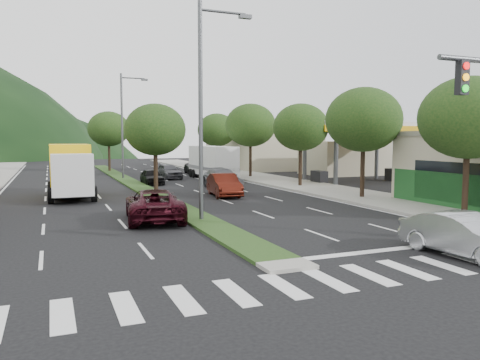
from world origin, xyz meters
name	(u,v)px	position (x,y,z in m)	size (l,w,h in m)	color
ground	(279,264)	(0.00, 0.00, 0.00)	(160.00, 160.00, 0.00)	black
sidewalk_right	(277,181)	(12.50, 25.00, 0.07)	(5.00, 90.00, 0.15)	gray
median	(132,183)	(0.00, 28.00, 0.06)	(1.60, 56.00, 0.12)	#1C3814
crosswalk	(313,282)	(0.00, -2.00, 0.01)	(19.00, 2.20, 0.01)	silver
gas_canopy	(359,130)	(19.00, 22.00, 4.65)	(12.20, 8.20, 5.25)	silver
bldg_right_far	(260,148)	(19.50, 44.00, 2.60)	(10.00, 16.00, 5.20)	#BBAF94
tree_r_a	(468,118)	(12.00, 4.00, 4.82)	(4.60, 4.60, 6.63)	black
tree_r_b	(364,120)	(12.00, 12.00, 5.04)	(4.80, 4.80, 6.94)	black
tree_r_c	(301,127)	(12.00, 20.00, 4.75)	(4.40, 4.40, 6.48)	black
tree_r_d	(250,125)	(12.00, 30.00, 5.18)	(5.00, 5.00, 7.17)	black
tree_r_e	(217,130)	(12.00, 40.00, 4.89)	(4.60, 4.60, 6.71)	black
tree_med_near	(155,130)	(0.00, 18.00, 4.43)	(4.00, 4.00, 6.02)	black
tree_med_far	(109,129)	(0.00, 44.00, 5.01)	(4.80, 4.80, 6.94)	black
streetlight_near	(205,100)	(0.21, 8.00, 5.58)	(2.60, 0.25, 10.00)	#47494C
streetlight_mid	(124,121)	(0.21, 33.00, 5.58)	(2.60, 0.25, 10.00)	#47494C
sedan_silver	(464,235)	(5.96, -1.48, 0.71)	(1.50, 4.30, 1.42)	#A7A9AE
suv_maroon	(154,205)	(-1.98, 9.07, 0.75)	(2.49, 5.40, 1.50)	black
car_queue_a	(152,177)	(1.50, 26.72, 0.66)	(1.56, 3.88, 1.32)	black
car_queue_b	(222,178)	(6.02, 21.72, 0.75)	(2.11, 5.20, 1.51)	#4E4D53
car_queue_c	(224,185)	(4.33, 16.72, 0.76)	(1.60, 4.59, 1.51)	#4D150C
car_queue_d	(198,167)	(8.56, 36.72, 0.72)	(2.39, 5.19, 1.44)	black
car_queue_e	(169,171)	(4.13, 31.72, 0.74)	(1.74, 4.32, 1.47)	#47474C
box_truck	(70,173)	(-5.24, 19.73, 1.65)	(2.80, 7.08, 3.48)	silver
motorhome	(212,162)	(7.98, 29.91, 1.68)	(2.67, 8.23, 3.15)	silver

